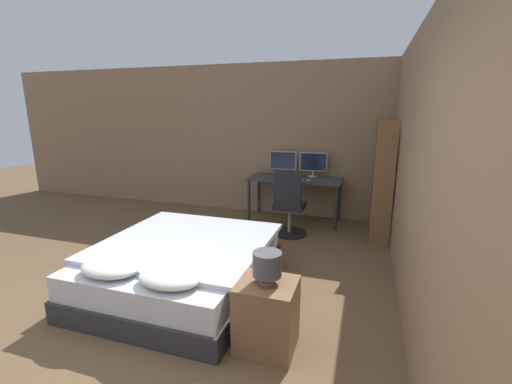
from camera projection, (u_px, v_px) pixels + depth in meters
name	position (u px, v px, depth m)	size (l,w,h in m)	color
ground_plane	(137.00, 381.00, 2.46)	(20.00, 20.00, 0.00)	brown
wall_back	(283.00, 141.00, 6.16)	(12.00, 0.06, 2.70)	#8E7051
wall_side_right	(419.00, 174.00, 2.96)	(0.06, 12.00, 2.70)	#8E7051
bed	(183.00, 266.00, 3.68)	(1.72, 1.97, 0.59)	#2D2D33
nightstand	(267.00, 316.00, 2.74)	(0.46, 0.42, 0.58)	brown
bedside_lamp	(267.00, 264.00, 2.64)	(0.23, 0.23, 0.26)	gray
desk	(295.00, 183.00, 5.85)	(1.57, 0.66, 0.76)	#38383D
monitor_left	(283.00, 161.00, 6.06)	(0.48, 0.16, 0.42)	#B7B7BC
monitor_right	(313.00, 163.00, 5.90)	(0.48, 0.16, 0.42)	#B7B7BC
keyboard	(292.00, 180.00, 5.62)	(0.36, 0.13, 0.02)	#B7B7BC
computer_mouse	(308.00, 181.00, 5.54)	(0.07, 0.05, 0.04)	#B7B7BC
office_chair	(289.00, 209.00, 5.20)	(0.52, 0.52, 1.04)	black
bookshelf	(383.00, 175.00, 4.97)	(0.27, 0.78, 1.76)	brown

